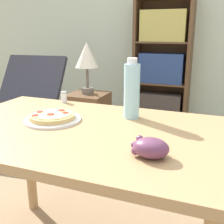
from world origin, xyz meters
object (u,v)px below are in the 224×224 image
Objects in this scene: bookshelf at (162,66)px; side_table at (88,124)px; drink_bottle at (132,90)px; pizza_on_plate at (52,117)px; lounge_chair_near at (25,117)px; grape_bunch at (150,148)px; table_lamp at (87,57)px; salt_shaker at (64,97)px.

side_table is (-0.44, -1.16, -0.43)m from bookshelf.
pizza_on_plate is at bearing -151.34° from drink_bottle.
lounge_chair_near is 0.71m from side_table.
grape_bunch is 0.46× the size of drink_bottle.
grape_bunch is at bearing -56.99° from table_lamp.
lounge_chair_near is 1.51× the size of side_table.
grape_bunch reaches higher than side_table.
bookshelf reaches higher than salt_shaker.
salt_shaker reaches higher than side_table.
grape_bunch is 0.28× the size of table_lamp.
salt_shaker is at bearing 140.40° from grape_bunch.
bookshelf is (-0.31, 2.21, -0.16)m from drink_bottle.
table_lamp is (-0.75, 1.05, 0.03)m from drink_bottle.
bookshelf reaches higher than pizza_on_plate.
table_lamp is (-0.00, 0.00, 0.62)m from side_table.
side_table is at bearing -4.20° from lounge_chair_near.
bookshelf is at bearing 39.38° from lounge_chair_near.
drink_bottle is (-0.19, 0.38, 0.10)m from grape_bunch.
side_table is at bearing 108.35° from salt_shaker.
drink_bottle is at bearing -17.03° from salt_shaker.
drink_bottle reaches higher than pizza_on_plate.
grape_bunch is 1.78m from side_table.
grape_bunch is at bearing -22.58° from pizza_on_plate.
table_lamp reaches higher than drink_bottle.
lounge_chair_near is 1.71m from bookshelf.
drink_bottle is at bearing 115.79° from grape_bunch.
lounge_chair_near is (-1.13, 1.20, -0.48)m from pizza_on_plate.
side_table is at bearing -110.79° from bookshelf.
pizza_on_plate is 4.07× the size of salt_shaker.
table_lamp reaches higher than side_table.
pizza_on_plate is 0.44× the size of side_table.
salt_shaker is 0.04× the size of bookshelf.
table_lamp is (-0.30, 0.92, 0.13)m from salt_shaker.
table_lamp is at bearing 109.23° from pizza_on_plate.
table_lamp reaches higher than lounge_chair_near.
drink_bottle reaches higher than side_table.
pizza_on_plate is 0.17× the size of bookshelf.
bookshelf is at bearing 100.77° from grape_bunch.
salt_shaker is at bearing -47.94° from lounge_chair_near.
pizza_on_plate reaches higher than side_table.
drink_bottle reaches higher than salt_shaker.
drink_bottle reaches higher than grape_bunch.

